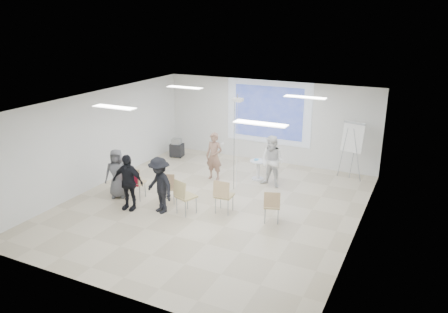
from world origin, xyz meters
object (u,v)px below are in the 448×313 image
at_px(chair_far_left, 128,175).
at_px(chair_left_inner, 168,185).
at_px(audience_mid, 159,182).
at_px(av_cart, 177,148).
at_px(player_right, 272,159).
at_px(chair_right_far, 272,204).
at_px(audience_outer, 117,171).
at_px(laptop, 169,186).
at_px(chair_left_mid, 135,181).
at_px(pedestal_table, 258,169).
at_px(audience_left, 128,178).
at_px(flipchart_easel, 353,138).
at_px(player_left, 214,153).
at_px(chair_center, 184,194).
at_px(chair_right_inner, 223,194).

distance_m(chair_far_left, chair_left_inner, 1.51).
relative_size(chair_left_inner, audience_mid, 0.52).
distance_m(chair_left_inner, av_cart, 4.37).
relative_size(player_right, chair_left_inner, 1.94).
bearing_deg(chair_right_far, audience_outer, 166.15).
bearing_deg(laptop, chair_left_mid, -4.53).
xyz_separation_m(pedestal_table, chair_left_inner, (-1.62, -2.92, 0.18)).
height_order(pedestal_table, chair_left_inner, chair_left_inner).
height_order(player_right, audience_left, audience_left).
relative_size(player_right, laptop, 5.30).
bearing_deg(av_cart, chair_left_inner, -69.75).
bearing_deg(pedestal_table, av_cart, 166.13).
xyz_separation_m(pedestal_table, flipchart_easel, (2.72, 1.39, 1.05)).
bearing_deg(player_right, audience_outer, -133.19).
distance_m(player_right, flipchart_easel, 2.78).
relative_size(chair_right_far, flipchart_easel, 0.47).
bearing_deg(audience_mid, audience_left, -144.38).
distance_m(audience_left, av_cart, 4.83).
height_order(player_right, chair_left_mid, player_right).
xyz_separation_m(player_left, audience_left, (-1.09, -3.12, 0.02)).
height_order(chair_left_inner, av_cart, chair_left_inner).
height_order(pedestal_table, chair_right_far, chair_right_far).
bearing_deg(player_left, flipchart_easel, 28.10).
height_order(chair_left_inner, chair_center, chair_center).
distance_m(chair_left_mid, audience_left, 0.70).
bearing_deg(player_left, chair_left_inner, -95.18).
bearing_deg(audience_mid, chair_center, 36.69).
xyz_separation_m(player_left, av_cart, (-2.38, 1.50, -0.57)).
height_order(player_left, chair_center, player_left).
distance_m(chair_right_far, av_cart, 6.37).
bearing_deg(audience_mid, flipchart_easel, 72.45).
height_order(chair_left_mid, audience_left, audience_left).
relative_size(chair_right_far, av_cart, 1.26).
relative_size(player_left, player_right, 0.98).
relative_size(player_right, audience_left, 1.00).
xyz_separation_m(pedestal_table, audience_left, (-2.41, -3.71, 0.54)).
bearing_deg(player_right, chair_left_mid, -128.81).
bearing_deg(pedestal_table, chair_center, -104.05).
relative_size(chair_left_inner, laptop, 2.73).
bearing_deg(flipchart_easel, chair_right_inner, -107.78).
bearing_deg(audience_left, pedestal_table, 51.38).
relative_size(chair_center, audience_mid, 0.56).
relative_size(chair_center, laptop, 2.90).
relative_size(pedestal_table, audience_mid, 0.38).
distance_m(chair_center, flipchart_easel, 5.98).
height_order(chair_far_left, audience_outer, audience_outer).
distance_m(pedestal_table, av_cart, 3.81).
relative_size(chair_far_left, audience_outer, 0.60).
bearing_deg(audience_left, player_left, 65.18).
height_order(pedestal_table, chair_center, chair_center).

